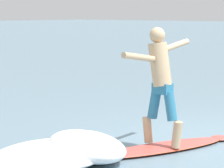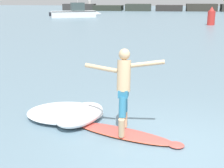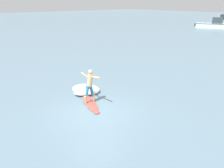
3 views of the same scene
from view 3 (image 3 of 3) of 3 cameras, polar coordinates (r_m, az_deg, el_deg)
ground_plane at (r=10.72m, az=-4.28°, el=-7.43°), size 200.00×200.00×0.00m
surfboard at (r=11.62m, az=-5.76°, el=-4.91°), size 2.49×1.26×0.21m
surfer at (r=11.26m, az=-5.84°, el=0.17°), size 1.64×0.71×1.77m
fishing_boat_near_jetty at (r=48.56m, az=25.32°, el=13.83°), size 7.10×4.36×2.96m
wave_foam_at_tail at (r=13.19m, az=-6.83°, el=-1.34°), size 1.98×1.62×0.23m
wave_foam_at_nose at (r=12.70m, az=-6.62°, el=-1.90°), size 1.29×1.72×0.37m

